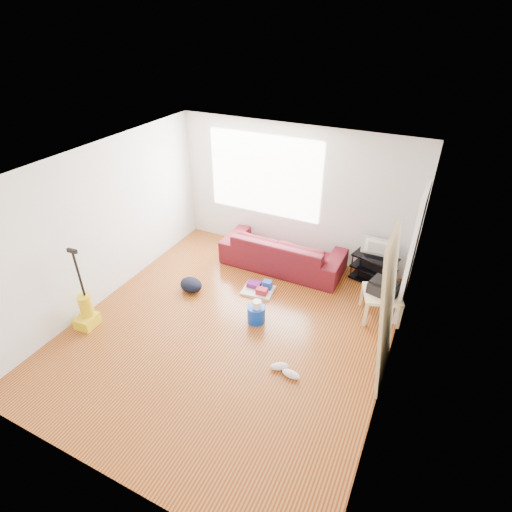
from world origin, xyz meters
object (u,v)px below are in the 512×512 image
at_px(backpack, 192,290).
at_px(vacuum, 86,312).
at_px(side_table, 382,297).
at_px(bucket, 256,321).
at_px(sofa, 282,266).
at_px(tv_stand, 374,268).
at_px(cleaning_tray, 259,288).

bearing_deg(backpack, vacuum, -108.72).
height_order(side_table, bucket, side_table).
distance_m(side_table, bucket, 1.96).
relative_size(side_table, vacuum, 0.53).
bearing_deg(sofa, tv_stand, -170.50).
height_order(bucket, backpack, bucket).
distance_m(bucket, cleaning_tray, 0.77).
xyz_separation_m(backpack, vacuum, (-0.92, -1.41, 0.24)).
bearing_deg(side_table, sofa, 161.19).
xyz_separation_m(sofa, side_table, (1.91, -0.65, 0.38)).
distance_m(side_table, cleaning_tray, 2.00).
relative_size(sofa, side_table, 3.20).
bearing_deg(bucket, cleaning_tray, 111.85).
relative_size(sofa, tv_stand, 2.76).
height_order(side_table, vacuum, vacuum).
height_order(tv_stand, vacuum, vacuum).
xyz_separation_m(cleaning_tray, vacuum, (-1.99, -1.90, 0.19)).
height_order(sofa, cleaning_tray, sofa).
bearing_deg(cleaning_tray, tv_stand, 34.80).
distance_m(sofa, tv_stand, 1.66).
distance_m(tv_stand, cleaning_tray, 2.04).
distance_m(side_table, vacuum, 4.49).
bearing_deg(bucket, tv_stand, 53.58).
height_order(tv_stand, side_table, tv_stand).
xyz_separation_m(tv_stand, vacuum, (-3.65, -3.05, -0.02)).
bearing_deg(vacuum, tv_stand, 34.30).
relative_size(side_table, bucket, 2.52).
height_order(sofa, side_table, side_table).
height_order(backpack, vacuum, vacuum).
bearing_deg(tv_stand, side_table, -57.35).
distance_m(tv_stand, bucket, 2.34).
relative_size(tv_stand, cleaning_tray, 1.45).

